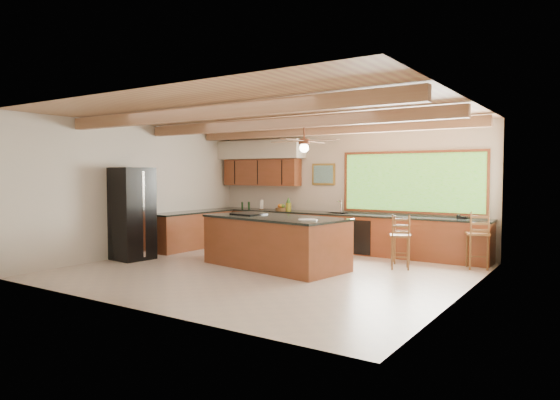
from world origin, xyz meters
The scene contains 9 objects.
ground centered at (0.00, 0.00, 0.00)m, with size 7.20×7.20×0.00m, color #C2B1A1.
room_shell centered at (-0.17, 0.65, 2.21)m, with size 7.27×6.54×3.02m.
counter_run centered at (-0.82, 2.52, 0.46)m, with size 7.12×3.10×1.27m.
island centered at (-0.11, 0.40, 0.51)m, with size 3.09×1.84×1.03m.
refrigerator centered at (-3.22, -0.57, 1.00)m, with size 0.85×0.83×2.00m.
bar_stool_a centered at (0.10, 1.55, 0.57)m, with size 0.41×0.41×0.96m.
bar_stool_b centered at (1.85, 2.14, 0.60)m, with size 0.48×0.48×1.01m.
bar_stool_c centered at (2.04, 1.54, 0.64)m, with size 0.50×0.50×1.08m.
bar_stool_d centered at (3.30, 2.38, 0.68)m, with size 0.54×0.54×1.14m.
Camera 1 is at (5.43, -7.79, 1.86)m, focal length 32.00 mm.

